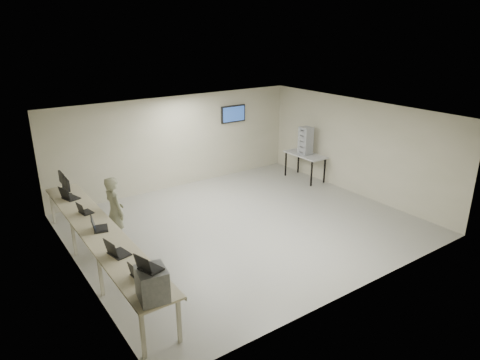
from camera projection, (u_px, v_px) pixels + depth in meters
room at (244, 171)px, 10.37m from camera, size 8.01×7.01×2.81m
workbench at (99, 233)px, 8.57m from camera, size 0.76×6.00×0.90m
equipment_box at (152, 284)px, 6.31m from camera, size 0.49×0.54×0.50m
laptop_on_box at (147, 266)px, 6.18m from camera, size 0.36×0.39×0.26m
laptop_0 at (138, 274)px, 6.89m from camera, size 0.30×0.35×0.26m
laptop_1 at (116, 251)px, 7.57m from camera, size 0.39×0.44×0.31m
laptop_2 at (98, 226)px, 8.51m from camera, size 0.40×0.43×0.29m
laptop_3 at (84, 210)px, 9.27m from camera, size 0.31×0.35×0.25m
laptop_4 at (68, 196)px, 10.02m from camera, size 0.42×0.46×0.30m
monitor_near at (67, 185)px, 10.22m from camera, size 0.19×0.42×0.42m
monitor_far at (62, 179)px, 10.57m from camera, size 0.20×0.44×0.44m
soldier at (115, 212)px, 9.51m from camera, size 0.46×0.64×1.66m
side_table at (305, 156)px, 13.75m from camera, size 0.66×1.42×0.85m
storage_bins at (306, 141)px, 13.57m from camera, size 0.34×0.37×0.89m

